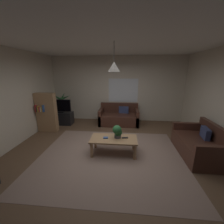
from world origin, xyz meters
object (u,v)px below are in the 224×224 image
at_px(coffee_table, 114,141).
at_px(potted_palm_corner, 62,109).
at_px(tv_stand, 62,118).
at_px(couch_right_side, 200,145).
at_px(bookshelf_corner, 46,112).
at_px(potted_plant_on_table, 117,131).
at_px(remote_on_table_0, 125,138).
at_px(couch_under_window, 119,117).
at_px(pendant_lamp, 114,67).
at_px(book_on_table_0, 106,138).
at_px(tv, 60,106).

bearing_deg(coffee_table, potted_palm_corner, 135.26).
bearing_deg(coffee_table, tv_stand, 138.82).
relative_size(couch_right_side, potted_palm_corner, 1.20).
distance_m(tv_stand, bookshelf_corner, 0.90).
relative_size(coffee_table, tv_stand, 1.34).
bearing_deg(potted_plant_on_table, remote_on_table_0, 0.42).
distance_m(potted_plant_on_table, bookshelf_corner, 2.89).
xyz_separation_m(couch_under_window, tv_stand, (-2.36, -0.25, -0.02)).
relative_size(tv_stand, pendant_lamp, 1.39).
bearing_deg(potted_plant_on_table, couch_right_side, 2.44).
distance_m(potted_plant_on_table, pendant_lamp, 1.60).
relative_size(couch_right_side, pendant_lamp, 2.32).
bearing_deg(remote_on_table_0, coffee_table, 91.57).
bearing_deg(pendant_lamp, tv_stand, 138.82).
relative_size(remote_on_table_0, tv_stand, 0.18).
distance_m(couch_under_window, bookshelf_corner, 2.77).
bearing_deg(remote_on_table_0, potted_palm_corner, 43.53).
bearing_deg(book_on_table_0, couch_under_window, 83.89).
height_order(coffee_table, potted_plant_on_table, potted_plant_on_table).
bearing_deg(couch_under_window, couch_right_side, -44.64).
bearing_deg(book_on_table_0, tv, 136.25).
bearing_deg(tv, couch_right_side, -22.56).
height_order(couch_under_window, potted_palm_corner, potted_palm_corner).
distance_m(potted_plant_on_table, potted_palm_corner, 3.52).
bearing_deg(couch_right_side, potted_palm_corner, -116.36).
distance_m(coffee_table, remote_on_table_0, 0.30).
bearing_deg(potted_palm_corner, book_on_table_0, -47.42).
height_order(couch_under_window, pendant_lamp, pendant_lamp).
distance_m(couch_right_side, coffee_table, 2.22).
relative_size(couch_right_side, tv_stand, 1.67).
relative_size(tv_stand, potted_palm_corner, 0.72).
relative_size(potted_plant_on_table, potted_palm_corner, 0.28).
xyz_separation_m(coffee_table, bookshelf_corner, (-2.51, 1.28, 0.34)).
bearing_deg(pendant_lamp, coffee_table, -153.43).
bearing_deg(potted_plant_on_table, couch_under_window, 91.49).
xyz_separation_m(book_on_table_0, remote_on_table_0, (0.50, 0.05, -0.00)).
bearing_deg(tv, bookshelf_corner, -104.22).
xyz_separation_m(coffee_table, pendant_lamp, (0.00, 0.00, 1.84)).
xyz_separation_m(potted_plant_on_table, bookshelf_corner, (-2.60, 1.25, 0.09)).
bearing_deg(remote_on_table_0, couch_right_side, -92.67).
height_order(coffee_table, tv, tv).
height_order(book_on_table_0, tv, tv).
height_order(potted_palm_corner, pendant_lamp, pendant_lamp).
height_order(tv, bookshelf_corner, bookshelf_corner).
xyz_separation_m(couch_right_side, book_on_table_0, (-2.43, -0.14, 0.18)).
xyz_separation_m(potted_palm_corner, bookshelf_corner, (-0.04, -1.17, 0.18)).
height_order(book_on_table_0, remote_on_table_0, book_on_table_0).
bearing_deg(couch_right_side, potted_plant_on_table, -87.56).
distance_m(tv, potted_palm_corner, 0.52).
relative_size(potted_plant_on_table, tv, 0.40).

